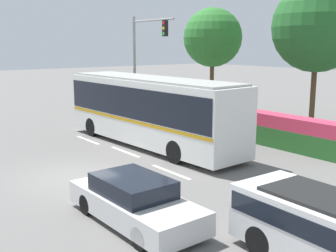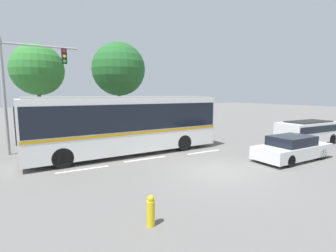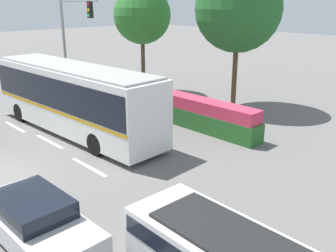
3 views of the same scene
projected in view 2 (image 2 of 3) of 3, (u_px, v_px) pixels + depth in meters
ground_plane at (216, 171)px, 11.26m from camera, size 140.00×140.00×0.00m
city_bus at (128, 122)px, 14.27m from camera, size 11.28×2.95×3.38m
sedan_foreground at (292, 148)px, 13.10m from camera, size 4.61×1.88×1.31m
suv_left_lane at (308, 131)px, 17.22m from camera, size 4.79×2.07×1.64m
traffic_light_pole at (22, 80)px, 14.17m from camera, size 4.16×0.24×6.66m
flowering_hedge at (140, 128)px, 20.07m from camera, size 9.37×1.07×1.59m
street_tree_left at (38, 70)px, 18.85m from camera, size 3.94×3.94×7.37m
street_tree_centre at (119, 69)px, 23.38m from camera, size 5.07×5.07×8.44m
fire_hydrant at (151, 211)px, 6.49m from camera, size 0.22×0.22×0.86m
lane_stripe_near at (83, 169)px, 11.42m from camera, size 2.40×0.16×0.01m
lane_stripe_mid at (145, 159)px, 13.25m from camera, size 2.40×0.16×0.01m
lane_stripe_far at (204, 152)px, 14.87m from camera, size 2.40×0.16×0.01m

